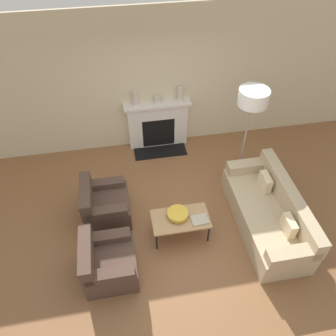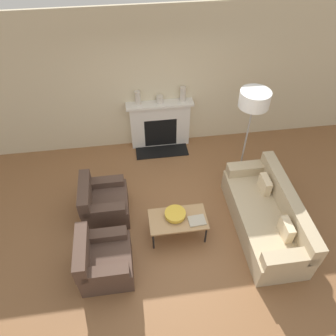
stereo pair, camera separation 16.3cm
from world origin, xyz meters
name	(u,v)px [view 1 (the left image)]	position (x,y,z in m)	size (l,w,h in m)	color
ground_plane	(180,227)	(0.00, 0.00, 0.00)	(18.00, 18.00, 0.00)	brown
wall_back	(157,82)	(0.00, 2.43, 1.45)	(18.00, 0.06, 2.90)	beige
fireplace	(158,125)	(-0.02, 2.28, 0.52)	(1.36, 0.59, 1.07)	silver
couch	(268,213)	(1.48, -0.20, 0.31)	(0.87, 2.07, 0.82)	tan
armchair_near	(107,262)	(-1.24, -0.63, 0.29)	(0.78, 0.81, 0.77)	#4C382D
armchair_far	(104,205)	(-1.24, 0.49, 0.29)	(0.78, 0.81, 0.77)	#4C382D
coffee_table	(180,220)	(-0.02, -0.12, 0.39)	(0.94, 0.52, 0.42)	tan
bowl	(178,214)	(-0.06, -0.06, 0.48)	(0.35, 0.35, 0.09)	gold
book	(200,220)	(0.27, -0.21, 0.43)	(0.28, 0.23, 0.02)	#B2A893
floor_lamp	(252,103)	(1.40, 1.06, 1.70)	(0.51, 0.51, 1.95)	gray
mantel_vase_left	(135,98)	(-0.45, 2.30, 1.22)	(0.11, 0.11, 0.29)	beige
mantel_vase_center_left	(157,99)	(-0.01, 2.30, 1.14)	(0.14, 0.14, 0.14)	beige
mantel_vase_center_right	(180,94)	(0.45, 2.30, 1.23)	(0.12, 0.12, 0.30)	beige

